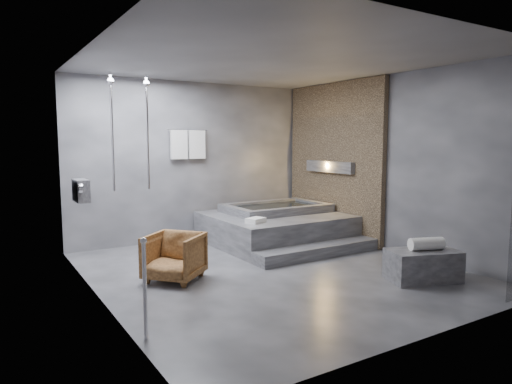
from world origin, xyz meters
TOP-DOWN VIEW (x-y plane):
  - room at (0.40, 0.24)m, footprint 5.00×5.04m
  - tub_deck at (1.05, 1.45)m, footprint 2.20×2.00m
  - tub_step at (1.05, 0.27)m, footprint 2.20×0.36m
  - concrete_bench at (1.40, -1.37)m, footprint 0.98×0.75m
  - driftwood_chair at (-1.27, 0.32)m, footprint 0.93×0.92m
  - rolled_towel at (1.44, -1.37)m, footprint 0.47×0.31m
  - deck_towel at (0.31, 0.90)m, footprint 0.34×0.29m

SIDE VIEW (x-z plane):
  - tub_step at x=1.05m, z-range 0.00..0.18m
  - concrete_bench at x=1.40m, z-range 0.00..0.39m
  - tub_deck at x=1.05m, z-range 0.00..0.50m
  - driftwood_chair at x=-1.27m, z-range 0.00..0.61m
  - rolled_towel at x=1.44m, z-range 0.39..0.55m
  - deck_towel at x=0.31m, z-range 0.50..0.58m
  - room at x=0.40m, z-range 0.32..3.14m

